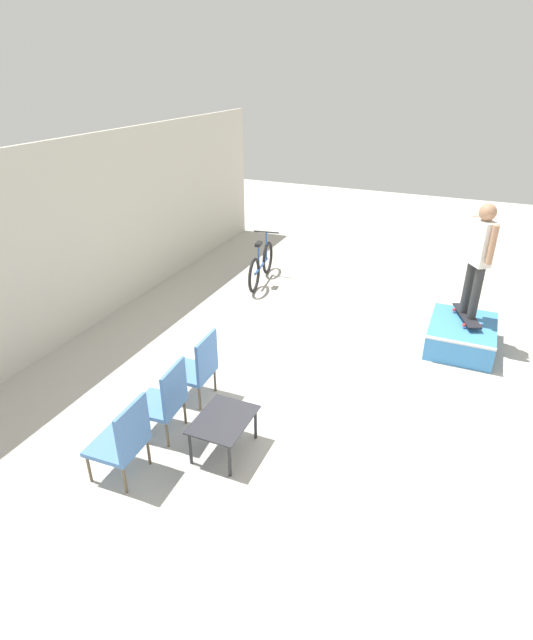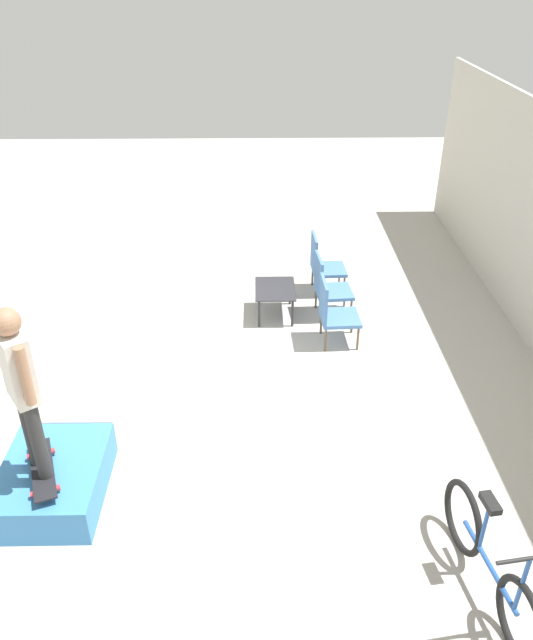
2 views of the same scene
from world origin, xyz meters
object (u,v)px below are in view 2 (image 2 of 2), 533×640
at_px(person_skater, 21,381).
at_px(bicycle, 490,563).
at_px(skate_ramp_box, 54,479).
at_px(patio_chair_right, 333,311).
at_px(coffee_table, 275,292).
at_px(skateboard_on_ramp, 42,469).
at_px(patio_chair_center, 327,285).
at_px(patio_chair_left, 322,263).

bearing_deg(person_skater, bicycle, 40.22).
distance_m(skate_ramp_box, patio_chair_right, 4.12).
bearing_deg(patio_chair_right, coffee_table, 42.67).
bearing_deg(skateboard_on_ramp, bicycle, 54.93).
distance_m(skateboard_on_ramp, patio_chair_center, 4.78).
bearing_deg(patio_chair_right, skateboard_on_ramp, 131.37).
relative_size(patio_chair_left, bicycle, 0.57).
height_order(patio_chair_left, patio_chair_right, same).
xyz_separation_m(skateboard_on_ramp, patio_chair_center, (-3.68, 3.06, 0.01)).
bearing_deg(skate_ramp_box, patio_chair_center, 139.28).
height_order(skate_ramp_box, skateboard_on_ramp, skateboard_on_ramp).
height_order(skate_ramp_box, bicycle, bicycle).
distance_m(person_skater, coffee_table, 4.48).
relative_size(skateboard_on_ramp, coffee_table, 1.13).
relative_size(person_skater, patio_chair_left, 1.82).
bearing_deg(bicycle, patio_chair_left, -179.45).
bearing_deg(patio_chair_center, patio_chair_right, 175.26).
relative_size(skateboard_on_ramp, bicycle, 0.52).
bearing_deg(patio_chair_left, skateboard_on_ramp, 142.91).
distance_m(skate_ramp_box, skateboard_on_ramp, 0.32).
relative_size(skate_ramp_box, patio_chair_left, 1.37).
distance_m(skate_ramp_box, patio_chair_center, 4.66).
bearing_deg(coffee_table, skate_ramp_box, -32.77).
bearing_deg(person_skater, patio_chair_center, 105.08).
xyz_separation_m(coffee_table, patio_chair_center, (0.01, 0.76, 0.11)).
distance_m(person_skater, bicycle, 4.21).
relative_size(coffee_table, patio_chair_left, 0.80).
relative_size(skate_ramp_box, bicycle, 0.77).
xyz_separation_m(person_skater, patio_chair_center, (-3.68, 3.06, -1.01)).
xyz_separation_m(skate_ramp_box, bicycle, (1.17, 3.90, 0.16)).
height_order(coffee_table, bicycle, bicycle).
relative_size(skate_ramp_box, coffee_table, 1.70).
bearing_deg(bicycle, person_skater, -113.03).
bearing_deg(coffee_table, patio_chair_right, 45.08).
relative_size(patio_chair_left, patio_chair_center, 1.00).
xyz_separation_m(person_skater, coffee_table, (-3.69, 2.30, -1.12)).
bearing_deg(patio_chair_right, skate_ramp_box, 130.06).
bearing_deg(skate_ramp_box, patio_chair_left, 144.68).
bearing_deg(patio_chair_right, person_skater, 131.37).
bearing_deg(bicycle, skate_ramp_box, -115.17).
xyz_separation_m(patio_chair_center, bicycle, (4.70, 0.86, -0.13)).
distance_m(patio_chair_left, patio_chair_right, 1.51).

